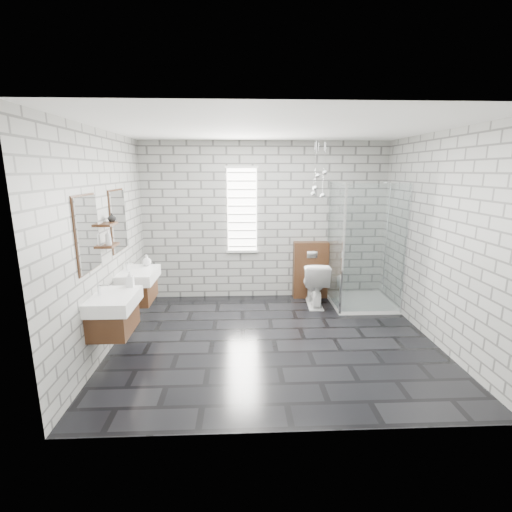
{
  "coord_description": "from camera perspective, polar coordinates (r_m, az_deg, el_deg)",
  "views": [
    {
      "loc": [
        -0.44,
        -4.57,
        2.21
      ],
      "look_at": [
        -0.22,
        0.35,
        1.07
      ],
      "focal_mm": 26.0,
      "sensor_mm": 36.0,
      "label": 1
    }
  ],
  "objects": [
    {
      "name": "floor",
      "position": [
        5.1,
        2.74,
        -12.83
      ],
      "size": [
        4.2,
        3.6,
        0.02
      ],
      "primitive_type": "cube",
      "color": "black",
      "rests_on": "ground"
    },
    {
      "name": "ceiling",
      "position": [
        4.62,
        3.13,
        19.18
      ],
      "size": [
        4.2,
        3.6,
        0.02
      ],
      "primitive_type": "cube",
      "color": "white",
      "rests_on": "wall_back"
    },
    {
      "name": "wall_back",
      "position": [
        6.45,
        1.41,
        5.34
      ],
      "size": [
        4.2,
        0.02,
        2.7
      ],
      "primitive_type": "cube",
      "color": "#9FA09A",
      "rests_on": "floor"
    },
    {
      "name": "wall_front",
      "position": [
        2.92,
        6.26,
        -4.23
      ],
      "size": [
        4.2,
        0.02,
        2.7
      ],
      "primitive_type": "cube",
      "color": "#9FA09A",
      "rests_on": "floor"
    },
    {
      "name": "wall_left",
      "position": [
        4.94,
        -22.25,
        1.99
      ],
      "size": [
        0.02,
        3.6,
        2.7
      ],
      "primitive_type": "cube",
      "color": "#9FA09A",
      "rests_on": "floor"
    },
    {
      "name": "wall_right",
      "position": [
        5.3,
        26.28,
        2.31
      ],
      "size": [
        0.02,
        3.6,
        2.7
      ],
      "primitive_type": "cube",
      "color": "#9FA09A",
      "rests_on": "floor"
    },
    {
      "name": "vanity_left",
      "position": [
        4.52,
        -21.47,
        -6.72
      ],
      "size": [
        0.47,
        0.7,
        1.57
      ],
      "color": "#472916",
      "rests_on": "wall_left"
    },
    {
      "name": "vanity_right",
      "position": [
        5.47,
        -18.0,
        -3.06
      ],
      "size": [
        0.47,
        0.7,
        1.57
      ],
      "color": "#472916",
      "rests_on": "wall_left"
    },
    {
      "name": "shelf_lower",
      "position": [
        4.87,
        -21.53,
        1.55
      ],
      "size": [
        0.14,
        0.3,
        0.03
      ],
      "primitive_type": "cube",
      "color": "#472916",
      "rests_on": "wall_left"
    },
    {
      "name": "shelf_upper",
      "position": [
        4.83,
        -21.78,
        4.57
      ],
      "size": [
        0.14,
        0.3,
        0.03
      ],
      "primitive_type": "cube",
      "color": "#472916",
      "rests_on": "wall_left"
    },
    {
      "name": "window",
      "position": [
        6.39,
        -2.17,
        7.06
      ],
      "size": [
        0.56,
        0.05,
        1.48
      ],
      "color": "white",
      "rests_on": "wall_back"
    },
    {
      "name": "cistern_panel",
      "position": [
        6.62,
        8.37,
        -2.12
      ],
      "size": [
        0.6,
        0.2,
        1.0
      ],
      "primitive_type": "cube",
      "color": "#472916",
      "rests_on": "floor"
    },
    {
      "name": "flush_plate",
      "position": [
        6.45,
        8.63,
        0.21
      ],
      "size": [
        0.18,
        0.01,
        0.12
      ],
      "primitive_type": "cube",
      "color": "silver",
      "rests_on": "cistern_panel"
    },
    {
      "name": "shower_enclosure",
      "position": [
        6.31,
        15.52,
        -3.19
      ],
      "size": [
        1.0,
        1.0,
        2.03
      ],
      "color": "white",
      "rests_on": "floor"
    },
    {
      "name": "pendant_cluster",
      "position": [
        6.08,
        9.61,
        10.84
      ],
      "size": [
        0.26,
        0.23,
        0.92
      ],
      "color": "silver",
      "rests_on": "ceiling"
    },
    {
      "name": "toilet",
      "position": [
        6.27,
        9.01,
        -4.18
      ],
      "size": [
        0.46,
        0.76,
        0.75
      ],
      "primitive_type": "imported",
      "rotation": [
        0.0,
        0.0,
        3.08
      ],
      "color": "white",
      "rests_on": "floor"
    },
    {
      "name": "soap_bottle_a",
      "position": [
        4.7,
        -18.86,
        -3.34
      ],
      "size": [
        0.09,
        0.09,
        0.19
      ],
      "primitive_type": "imported",
      "rotation": [
        0.0,
        0.0,
        0.05
      ],
      "color": "#B2B2B2",
      "rests_on": "vanity_left"
    },
    {
      "name": "soap_bottle_b",
      "position": [
        5.65,
        -16.47,
        -0.62
      ],
      "size": [
        0.14,
        0.14,
        0.16
      ],
      "primitive_type": "imported",
      "rotation": [
        0.0,
        0.0,
        -0.09
      ],
      "color": "#B2B2B2",
      "rests_on": "vanity_right"
    },
    {
      "name": "soap_bottle_c",
      "position": [
        4.79,
        -21.79,
        2.68
      ],
      "size": [
        0.08,
        0.08,
        0.19
      ],
      "primitive_type": "imported",
      "rotation": [
        0.0,
        0.0,
        -0.07
      ],
      "color": "#B2B2B2",
      "rests_on": "shelf_lower"
    },
    {
      "name": "vase",
      "position": [
        4.93,
        -21.3,
        5.55
      ],
      "size": [
        0.12,
        0.12,
        0.1
      ],
      "primitive_type": "imported",
      "rotation": [
        0.0,
        0.0,
        0.25
      ],
      "color": "#B2B2B2",
      "rests_on": "shelf_upper"
    }
  ]
}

